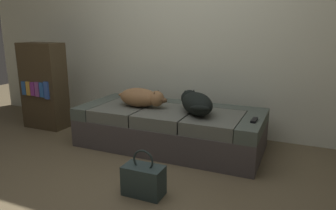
{
  "coord_description": "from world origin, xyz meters",
  "views": [
    {
      "loc": [
        1.3,
        -1.9,
        1.3
      ],
      "look_at": [
        0.0,
        1.07,
        0.48
      ],
      "focal_mm": 33.54,
      "sensor_mm": 36.0,
      "label": 1
    }
  ],
  "objects_px": {
    "dog_dark": "(196,103)",
    "bookshelf": "(44,86)",
    "handbag": "(144,180)",
    "tv_remote": "(254,120)",
    "dog_tan": "(142,98)",
    "couch": "(170,127)"
  },
  "relations": [
    {
      "from": "dog_dark",
      "to": "bookshelf",
      "type": "bearing_deg",
      "value": 178.52
    },
    {
      "from": "handbag",
      "to": "tv_remote",
      "type": "bearing_deg",
      "value": 53.4
    },
    {
      "from": "dog_dark",
      "to": "bookshelf",
      "type": "distance_m",
      "value": 2.08
    },
    {
      "from": "handbag",
      "to": "bookshelf",
      "type": "relative_size",
      "value": 0.34
    },
    {
      "from": "tv_remote",
      "to": "handbag",
      "type": "height_order",
      "value": "tv_remote"
    },
    {
      "from": "dog_dark",
      "to": "handbag",
      "type": "relative_size",
      "value": 1.52
    },
    {
      "from": "bookshelf",
      "to": "dog_dark",
      "type": "bearing_deg",
      "value": -1.48
    },
    {
      "from": "dog_tan",
      "to": "dog_dark",
      "type": "bearing_deg",
      "value": -1.26
    },
    {
      "from": "couch",
      "to": "tv_remote",
      "type": "bearing_deg",
      "value": -7.19
    },
    {
      "from": "dog_dark",
      "to": "bookshelf",
      "type": "relative_size",
      "value": 0.52
    },
    {
      "from": "couch",
      "to": "dog_dark",
      "type": "height_order",
      "value": "dog_dark"
    },
    {
      "from": "couch",
      "to": "handbag",
      "type": "distance_m",
      "value": 1.07
    },
    {
      "from": "dog_tan",
      "to": "tv_remote",
      "type": "distance_m",
      "value": 1.23
    },
    {
      "from": "couch",
      "to": "dog_dark",
      "type": "xyz_separation_m",
      "value": [
        0.32,
        -0.07,
        0.33
      ]
    },
    {
      "from": "couch",
      "to": "dog_tan",
      "type": "height_order",
      "value": "dog_tan"
    },
    {
      "from": "dog_tan",
      "to": "handbag",
      "type": "relative_size",
      "value": 1.62
    },
    {
      "from": "tv_remote",
      "to": "bookshelf",
      "type": "height_order",
      "value": "bookshelf"
    },
    {
      "from": "handbag",
      "to": "bookshelf",
      "type": "bearing_deg",
      "value": 152.76
    },
    {
      "from": "couch",
      "to": "bookshelf",
      "type": "xyz_separation_m",
      "value": [
        -1.77,
        -0.02,
        0.34
      ]
    },
    {
      "from": "couch",
      "to": "bookshelf",
      "type": "height_order",
      "value": "bookshelf"
    },
    {
      "from": "handbag",
      "to": "bookshelf",
      "type": "distance_m",
      "value": 2.28
    },
    {
      "from": "tv_remote",
      "to": "bookshelf",
      "type": "distance_m",
      "value": 2.68
    }
  ]
}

